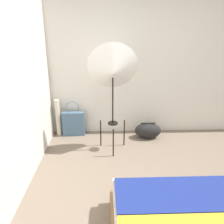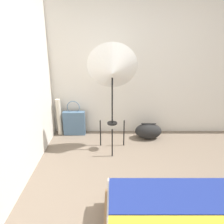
# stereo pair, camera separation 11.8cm
# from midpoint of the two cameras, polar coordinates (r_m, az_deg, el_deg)

# --- Properties ---
(ground_plane) EXTENTS (14.00, 14.00, 0.00)m
(ground_plane) POSITION_cam_midpoint_polar(r_m,az_deg,el_deg) (2.64, 11.66, -24.21)
(ground_plane) COLOR #756656
(wall_back) EXTENTS (8.00, 0.05, 2.60)m
(wall_back) POSITION_cam_midpoint_polar(r_m,az_deg,el_deg) (3.96, 7.38, 12.47)
(wall_back) COLOR silver
(wall_back) RESTS_ON ground_plane
(wall_side_left) EXTENTS (0.05, 8.00, 2.60)m
(wall_side_left) POSITION_cam_midpoint_polar(r_m,az_deg,el_deg) (3.07, -20.20, 9.13)
(wall_side_left) COLOR silver
(wall_side_left) RESTS_ON ground_plane
(photo_umbrella) EXTENTS (0.76, 0.47, 1.70)m
(photo_umbrella) POSITION_cam_midpoint_polar(r_m,az_deg,el_deg) (3.23, 1.40, 10.79)
(photo_umbrella) COLOR black
(photo_umbrella) RESTS_ON ground_plane
(tote_bag) EXTENTS (0.40, 0.12, 0.66)m
(tote_bag) POSITION_cam_midpoint_polar(r_m,az_deg,el_deg) (4.11, -8.75, -2.75)
(tote_bag) COLOR slate
(tote_bag) RESTS_ON ground_plane
(duffel_bag) EXTENTS (0.48, 0.28, 0.29)m
(duffel_bag) POSITION_cam_midpoint_polar(r_m,az_deg,el_deg) (4.01, 10.54, -4.94)
(duffel_bag) COLOR black
(duffel_bag) RESTS_ON ground_plane
(paper_roll) EXTENTS (0.09, 0.09, 0.69)m
(paper_roll) POSITION_cam_midpoint_polar(r_m,az_deg,el_deg) (4.13, -12.61, -1.28)
(paper_roll) COLOR beige
(paper_roll) RESTS_ON ground_plane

